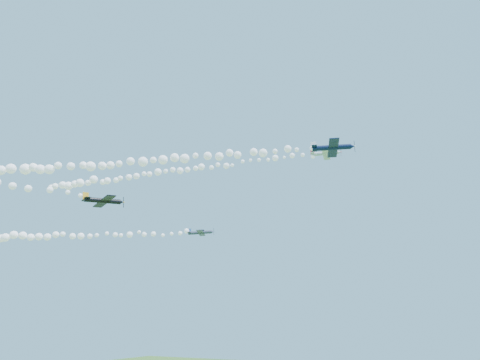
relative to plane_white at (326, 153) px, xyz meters
The scene contains 7 objects.
plane_white is the anchor object (origin of this frame).
smoke_trail_white 35.18m from the plane_white, 168.52° to the right, with size 65.31×15.10×2.73m, color white, non-canonical shape.
plane_navy 14.24m from the plane_white, 69.96° to the right, with size 7.46×7.90×2.34m.
smoke_trail_navy 42.05m from the plane_white, 142.89° to the right, with size 71.71×25.62×2.93m, color white, non-canonical shape.
plane_grey 41.21m from the plane_white, 161.96° to the left, with size 6.98×7.40×1.92m.
smoke_trail_grey 68.79m from the plane_white, behind, with size 56.33×28.40×3.22m, color white, non-canonical shape.
plane_black 43.73m from the plane_white, 135.54° to the right, with size 7.14×6.74×1.96m.
Camera 1 is at (40.67, -75.73, 18.45)m, focal length 30.00 mm.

